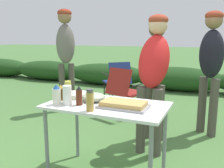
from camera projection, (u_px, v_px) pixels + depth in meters
name	position (u px, v px, depth m)	size (l,w,h in m)	color
shrub_hedge	(178.00, 79.00, 6.29)	(14.40, 0.90, 0.59)	#1E4219
folding_table	(107.00, 112.00, 2.30)	(1.10, 0.64, 0.74)	white
food_tray	(124.00, 105.00, 2.17)	(0.43, 0.25, 0.06)	#9E9EA3
plate_stack	(77.00, 95.00, 2.54)	(0.25, 0.25, 0.04)	white
mixing_bowl	(94.00, 97.00, 2.38)	(0.23, 0.23, 0.08)	#ADBC99
paper_cup_stack	(67.00, 95.00, 2.24)	(0.08, 0.08, 0.18)	white
mayo_bottle	(57.00, 95.00, 2.26)	(0.08, 0.08, 0.19)	silver
beer_bottle	(61.00, 93.00, 2.41)	(0.06, 0.06, 0.15)	brown
bbq_sauce_bottle	(79.00, 96.00, 2.24)	(0.06, 0.06, 0.18)	#562314
spice_jar	(90.00, 100.00, 2.06)	(0.06, 0.06, 0.19)	#B2893D
relish_jar	(68.00, 92.00, 2.33)	(0.07, 0.07, 0.20)	olive
standing_person_in_red_jacket	(154.00, 67.00, 2.84)	(0.38, 0.49, 1.60)	#4C473D
standing_person_in_dark_puffer	(156.00, 65.00, 3.16)	(0.33, 0.26, 1.55)	#4C473D
standing_person_in_navy_coat	(211.00, 59.00, 3.32)	(0.44, 0.42, 1.68)	#4C473D
standing_person_in_gray_fleece	(66.00, 46.00, 4.44)	(0.40, 0.41, 1.82)	#4C473D
camp_chair_green_behind_table	(125.00, 89.00, 4.23)	(0.63, 0.71, 0.83)	maroon
camp_chair_near_hedge	(118.00, 79.00, 5.22)	(0.74, 0.75, 0.83)	navy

